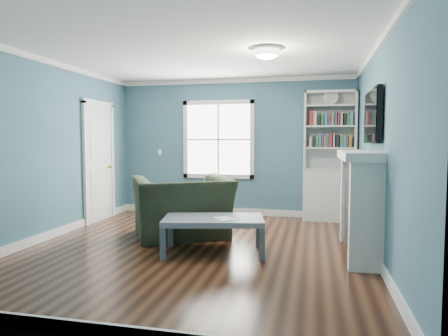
# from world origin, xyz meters

# --- Properties ---
(floor) EXTENTS (5.00, 5.00, 0.00)m
(floor) POSITION_xyz_m (0.00, 0.00, 0.00)
(floor) COLOR black
(floor) RESTS_ON ground
(room_walls) EXTENTS (5.00, 5.00, 5.00)m
(room_walls) POSITION_xyz_m (0.00, 0.00, 1.58)
(room_walls) COLOR #3B5F6E
(room_walls) RESTS_ON ground
(trim) EXTENTS (4.50, 5.00, 2.60)m
(trim) POSITION_xyz_m (0.00, 0.00, 1.24)
(trim) COLOR white
(trim) RESTS_ON ground
(window) EXTENTS (1.40, 0.06, 1.50)m
(window) POSITION_xyz_m (-0.30, 2.49, 1.45)
(window) COLOR white
(window) RESTS_ON room_walls
(bookshelf) EXTENTS (0.90, 0.35, 2.31)m
(bookshelf) POSITION_xyz_m (1.77, 2.30, 0.92)
(bookshelf) COLOR silver
(bookshelf) RESTS_ON ground
(fireplace) EXTENTS (0.44, 1.58, 1.30)m
(fireplace) POSITION_xyz_m (2.08, 0.20, 0.64)
(fireplace) COLOR black
(fireplace) RESTS_ON ground
(tv) EXTENTS (0.06, 1.10, 0.65)m
(tv) POSITION_xyz_m (2.20, 0.20, 1.72)
(tv) COLOR black
(tv) RESTS_ON fireplace
(door) EXTENTS (0.12, 0.98, 2.17)m
(door) POSITION_xyz_m (-2.22, 1.40, 1.07)
(door) COLOR silver
(door) RESTS_ON ground
(ceiling_fixture) EXTENTS (0.38, 0.38, 0.15)m
(ceiling_fixture) POSITION_xyz_m (0.90, 0.10, 2.55)
(ceiling_fixture) COLOR white
(ceiling_fixture) RESTS_ON room_walls
(light_switch) EXTENTS (0.08, 0.01, 0.12)m
(light_switch) POSITION_xyz_m (-1.50, 2.48, 1.20)
(light_switch) COLOR white
(light_switch) RESTS_ON room_walls
(recliner) EXTENTS (1.63, 1.45, 1.19)m
(recliner) POSITION_xyz_m (-0.40, 0.57, 0.60)
(recliner) COLOR black
(recliner) RESTS_ON ground
(coffee_table) EXTENTS (1.37, 0.93, 0.46)m
(coffee_table) POSITION_xyz_m (0.27, -0.15, 0.40)
(coffee_table) COLOR #495158
(coffee_table) RESTS_ON ground
(paper_sheet) EXTENTS (0.33, 0.34, 0.00)m
(paper_sheet) POSITION_xyz_m (0.42, -0.19, 0.46)
(paper_sheet) COLOR white
(paper_sheet) RESTS_ON coffee_table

